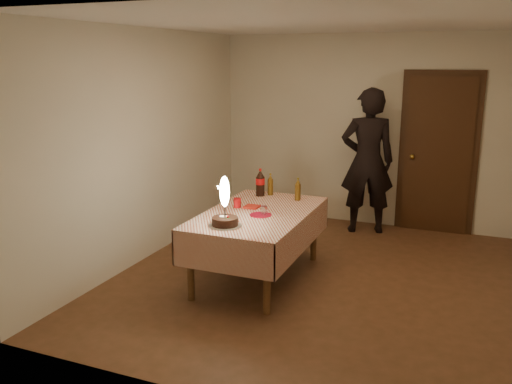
% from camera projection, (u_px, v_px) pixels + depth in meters
% --- Properties ---
extents(ground, '(4.00, 4.50, 0.01)m').
position_uv_depth(ground, '(314.00, 279.00, 5.71)').
color(ground, brown).
rests_on(ground, ground).
extents(room_shell, '(4.04, 4.54, 2.62)m').
position_uv_depth(room_shell, '(324.00, 122.00, 5.37)').
color(room_shell, beige).
rests_on(room_shell, ground).
extents(dining_table, '(1.02, 1.72, 0.73)m').
position_uv_depth(dining_table, '(258.00, 221.00, 5.59)').
color(dining_table, brown).
rests_on(dining_table, ground).
extents(birthday_cake, '(0.31, 0.31, 0.48)m').
position_uv_depth(birthday_cake, '(225.00, 212.00, 5.08)').
color(birthday_cake, white).
rests_on(birthday_cake, dining_table).
extents(red_plate, '(0.22, 0.22, 0.01)m').
position_uv_depth(red_plate, '(261.00, 215.00, 5.45)').
color(red_plate, '#B70C29').
rests_on(red_plate, dining_table).
extents(red_cup, '(0.08, 0.08, 0.10)m').
position_uv_depth(red_cup, '(237.00, 203.00, 5.73)').
color(red_cup, '#A70B0F').
rests_on(red_cup, dining_table).
extents(clear_cup, '(0.07, 0.07, 0.09)m').
position_uv_depth(clear_cup, '(264.00, 210.00, 5.46)').
color(clear_cup, silver).
rests_on(clear_cup, dining_table).
extents(napkin_stack, '(0.15, 0.15, 0.02)m').
position_uv_depth(napkin_stack, '(252.00, 207.00, 5.73)').
color(napkin_stack, '#A91F13').
rests_on(napkin_stack, dining_table).
extents(cola_bottle, '(0.10, 0.10, 0.32)m').
position_uv_depth(cola_bottle, '(260.00, 183.00, 6.19)').
color(cola_bottle, black).
rests_on(cola_bottle, dining_table).
extents(amber_bottle_left, '(0.06, 0.06, 0.26)m').
position_uv_depth(amber_bottle_left, '(270.00, 185.00, 6.24)').
color(amber_bottle_left, '#5D3C10').
rests_on(amber_bottle_left, dining_table).
extents(amber_bottle_right, '(0.06, 0.06, 0.26)m').
position_uv_depth(amber_bottle_right, '(298.00, 190.00, 6.01)').
color(amber_bottle_right, '#5D3C10').
rests_on(amber_bottle_right, dining_table).
extents(photographer, '(0.81, 0.66, 1.91)m').
position_uv_depth(photographer, '(367.00, 161.00, 7.08)').
color(photographer, black).
rests_on(photographer, ground).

